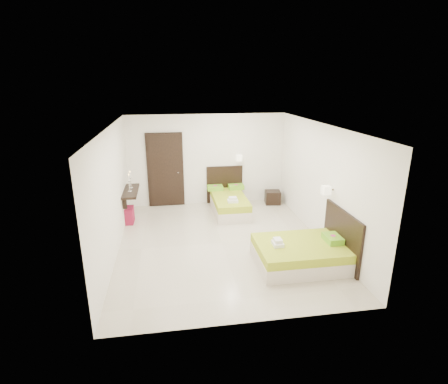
{
  "coord_description": "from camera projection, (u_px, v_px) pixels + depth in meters",
  "views": [
    {
      "loc": [
        -1.07,
        -7.04,
        3.48
      ],
      "look_at": [
        0.1,
        0.3,
        1.1
      ],
      "focal_mm": 28.0,
      "sensor_mm": 36.0,
      "label": 1
    }
  ],
  "objects": [
    {
      "name": "door",
      "position": [
        165.0,
        170.0,
        9.88
      ],
      "size": [
        1.02,
        0.15,
        2.14
      ],
      "color": "black",
      "rests_on": "ground"
    },
    {
      "name": "bed_double",
      "position": [
        304.0,
        252.0,
        6.87
      ],
      "size": [
        1.73,
        1.47,
        1.43
      ],
      "color": "beige",
      "rests_on": "ground"
    },
    {
      "name": "ottoman",
      "position": [
        125.0,
        215.0,
        8.88
      ],
      "size": [
        0.42,
        0.42,
        0.41
      ],
      "primitive_type": "cube",
      "rotation": [
        0.0,
        0.0,
        -0.02
      ],
      "color": "maroon",
      "rests_on": "ground"
    },
    {
      "name": "bed_single",
      "position": [
        229.0,
        202.0,
        9.68
      ],
      "size": [
        1.06,
        1.76,
        1.46
      ],
      "color": "beige",
      "rests_on": "ground"
    },
    {
      "name": "floor",
      "position": [
        222.0,
        243.0,
        7.85
      ],
      "size": [
        5.5,
        5.5,
        0.0
      ],
      "primitive_type": "plane",
      "color": "beige",
      "rests_on": "ground"
    },
    {
      "name": "nightstand",
      "position": [
        273.0,
        197.0,
        10.3
      ],
      "size": [
        0.48,
        0.44,
        0.38
      ],
      "primitive_type": "cube",
      "rotation": [
        0.0,
        0.0,
        -0.13
      ],
      "color": "black",
      "rests_on": "ground"
    },
    {
      "name": "console_shelf",
      "position": [
        130.0,
        191.0,
        8.79
      ],
      "size": [
        0.35,
        1.2,
        0.78
      ],
      "color": "black",
      "rests_on": "ground"
    }
  ]
}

